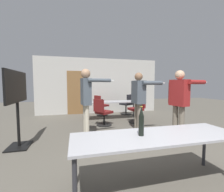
# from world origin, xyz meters

# --- Properties ---
(back_wall) EXTENTS (5.95, 0.12, 2.68)m
(back_wall) POSITION_xyz_m (-0.03, 5.84, 1.33)
(back_wall) COLOR beige
(back_wall) RESTS_ON ground_plane
(conference_table_near) EXTENTS (2.28, 0.71, 0.73)m
(conference_table_near) POSITION_xyz_m (-0.13, 0.25, 0.67)
(conference_table_near) COLOR #A8A8AD
(conference_table_near) RESTS_ON ground_plane
(conference_table_far) EXTENTS (2.29, 0.72, 0.73)m
(conference_table_far) POSITION_xyz_m (0.23, 4.35, 0.67)
(conference_table_far) COLOR #A8A8AD
(conference_table_far) RESTS_ON ground_plane
(tv_screen) EXTENTS (0.44, 1.21, 1.70)m
(tv_screen) POSITION_xyz_m (-2.43, 2.17, 1.09)
(tv_screen) COLOR black
(tv_screen) RESTS_ON ground_plane
(person_left_plaid) EXTENTS (0.85, 0.56, 1.80)m
(person_left_plaid) POSITION_xyz_m (-0.90, 2.43, 1.11)
(person_left_plaid) COLOR beige
(person_left_plaid) RESTS_ON ground_plane
(person_far_watching) EXTENTS (0.90, 0.65, 1.76)m
(person_far_watching) POSITION_xyz_m (1.43, 1.81, 1.06)
(person_far_watching) COLOR slate
(person_far_watching) RESTS_ON ground_plane
(person_near_casual) EXTENTS (0.80, 0.71, 1.75)m
(person_near_casual) POSITION_xyz_m (0.64, 2.58, 1.05)
(person_near_casual) COLOR slate
(person_near_casual) RESTS_ON ground_plane
(office_chair_mid_tucked) EXTENTS (0.57, 0.52, 0.96)m
(office_chair_mid_tucked) POSITION_xyz_m (1.06, 3.63, 0.46)
(office_chair_mid_tucked) COLOR black
(office_chair_mid_tucked) RESTS_ON ground_plane
(office_chair_far_left) EXTENTS (0.64, 0.67, 0.95)m
(office_chair_far_left) POSITION_xyz_m (1.19, 5.13, 0.45)
(office_chair_far_left) COLOR black
(office_chair_far_left) RESTS_ON ground_plane
(office_chair_near_pushed) EXTENTS (0.67, 0.64, 0.92)m
(office_chair_near_pushed) POSITION_xyz_m (-0.06, 5.17, 0.43)
(office_chair_near_pushed) COLOR black
(office_chair_near_pushed) RESTS_ON ground_plane
(office_chair_side_rolled) EXTENTS (0.68, 0.67, 0.92)m
(office_chair_side_rolled) POSITION_xyz_m (-0.29, 3.46, 0.43)
(office_chair_side_rolled) COLOR black
(office_chair_side_rolled) RESTS_ON ground_plane
(beer_bottle) EXTENTS (0.07, 0.07, 0.39)m
(beer_bottle) POSITION_xyz_m (-0.35, 0.28, 0.91)
(beer_bottle) COLOR black
(beer_bottle) RESTS_ON conference_table_near
(drink_cup) EXTENTS (0.07, 0.07, 0.11)m
(drink_cup) POSITION_xyz_m (-0.16, 4.32, 0.78)
(drink_cup) COLOR #232328
(drink_cup) RESTS_ON conference_table_far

